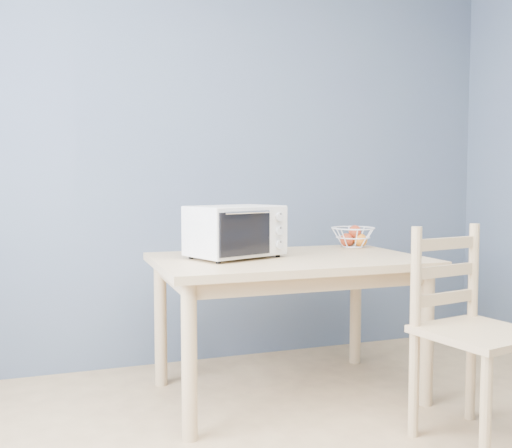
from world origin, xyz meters
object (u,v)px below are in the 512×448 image
object	(u,v)px
toaster_oven	(232,231)
dining_table	(288,276)
dining_chair	(470,336)
fruit_basket	(353,236)

from	to	relation	value
toaster_oven	dining_table	bearing A→B (deg)	-29.78
dining_table	dining_chair	size ratio (longest dim) A/B	1.47
fruit_basket	dining_chair	xyz separation A→B (m)	(0.00, -1.06, -0.35)
fruit_basket	dining_chair	bearing A→B (deg)	-89.84
toaster_oven	dining_chair	xyz separation A→B (m)	(0.85, -0.81, -0.43)
toaster_oven	fruit_basket	xyz separation A→B (m)	(0.85, 0.25, -0.08)
dining_chair	dining_table	bearing A→B (deg)	114.85
dining_table	fruit_basket	size ratio (longest dim) A/B	4.21
dining_table	dining_chair	bearing A→B (deg)	-54.18
dining_table	toaster_oven	bearing A→B (deg)	171.49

